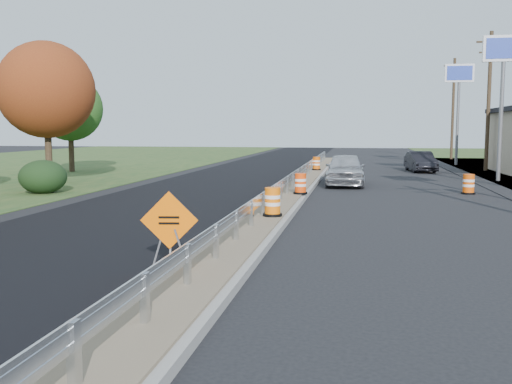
% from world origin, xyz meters
% --- Properties ---
extents(ground, '(140.00, 140.00, 0.00)m').
position_xyz_m(ground, '(0.00, 0.00, 0.00)').
color(ground, black).
rests_on(ground, ground).
extents(milled_overlay, '(7.20, 120.00, 0.01)m').
position_xyz_m(milled_overlay, '(-4.40, 10.00, 0.01)').
color(milled_overlay, black).
rests_on(milled_overlay, ground).
extents(median, '(1.60, 55.00, 0.23)m').
position_xyz_m(median, '(0.00, 8.00, 0.11)').
color(median, gray).
rests_on(median, ground).
extents(guardrail, '(0.10, 46.15, 0.72)m').
position_xyz_m(guardrail, '(0.00, 9.00, 0.73)').
color(guardrail, silver).
rests_on(guardrail, median).
extents(pylon_sign_mid, '(2.20, 0.30, 7.90)m').
position_xyz_m(pylon_sign_mid, '(10.50, 16.00, 6.48)').
color(pylon_sign_mid, slate).
rests_on(pylon_sign_mid, ground).
extents(pylon_sign_north, '(2.20, 0.30, 7.90)m').
position_xyz_m(pylon_sign_north, '(10.50, 30.00, 6.48)').
color(pylon_sign_north, slate).
rests_on(pylon_sign_north, ground).
extents(utility_pole_nmid, '(1.90, 0.26, 9.40)m').
position_xyz_m(utility_pole_nmid, '(11.50, 24.00, 4.93)').
color(utility_pole_nmid, '#473523').
rests_on(utility_pole_nmid, ground).
extents(utility_pole_north, '(1.90, 0.26, 9.40)m').
position_xyz_m(utility_pole_north, '(11.50, 39.00, 4.93)').
color(utility_pole_north, '#473523').
rests_on(utility_pole_north, ground).
extents(hedge_north, '(2.09, 2.09, 1.52)m').
position_xyz_m(hedge_north, '(-11.00, 6.00, 0.76)').
color(hedge_north, black).
rests_on(hedge_north, ground).
extents(tree_near_red, '(4.95, 4.95, 7.35)m').
position_xyz_m(tree_near_red, '(-13.00, 10.00, 4.86)').
color(tree_near_red, '#473523').
rests_on(tree_near_red, ground).
extents(tree_near_back, '(4.29, 4.29, 6.37)m').
position_xyz_m(tree_near_back, '(-16.00, 18.00, 4.21)').
color(tree_near_back, '#473523').
rests_on(tree_near_back, ground).
extents(caution_sign, '(1.18, 0.50, 1.64)m').
position_xyz_m(caution_sign, '(-0.90, -6.30, 0.42)').
color(caution_sign, white).
rests_on(caution_sign, ground).
extents(barrel_median_near, '(0.60, 0.60, 0.88)m').
position_xyz_m(barrel_median_near, '(0.30, -0.15, 0.65)').
color(barrel_median_near, black).
rests_on(barrel_median_near, median).
extents(barrel_median_mid, '(0.58, 0.58, 0.84)m').
position_xyz_m(barrel_median_mid, '(0.55, 5.94, 0.63)').
color(barrel_median_mid, black).
rests_on(barrel_median_mid, median).
extents(barrel_median_far, '(0.58, 0.58, 0.85)m').
position_xyz_m(barrel_median_far, '(0.20, 19.61, 0.64)').
color(barrel_median_far, black).
rests_on(barrel_median_far, median).
extents(barrel_shoulder_near, '(0.61, 0.61, 0.89)m').
position_xyz_m(barrel_shoulder_near, '(7.72, 9.20, 0.43)').
color(barrel_shoulder_near, black).
rests_on(barrel_shoulder_near, ground).
extents(barrel_shoulder_mid, '(0.53, 0.53, 0.77)m').
position_xyz_m(barrel_shoulder_mid, '(7.68, 23.80, 0.37)').
color(barrel_shoulder_mid, black).
rests_on(barrel_shoulder_mid, ground).
extents(barrel_shoulder_far, '(0.67, 0.67, 0.98)m').
position_xyz_m(barrel_shoulder_far, '(7.38, 27.03, 0.47)').
color(barrel_shoulder_far, black).
rests_on(barrel_shoulder_far, ground).
extents(car_silver, '(2.03, 4.88, 1.65)m').
position_xyz_m(car_silver, '(2.21, 12.24, 0.83)').
color(car_silver, silver).
rests_on(car_silver, ground).
extents(car_dark_mid, '(1.95, 4.31, 1.37)m').
position_xyz_m(car_dark_mid, '(7.00, 22.52, 0.69)').
color(car_dark_mid, black).
rests_on(car_dark_mid, ground).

